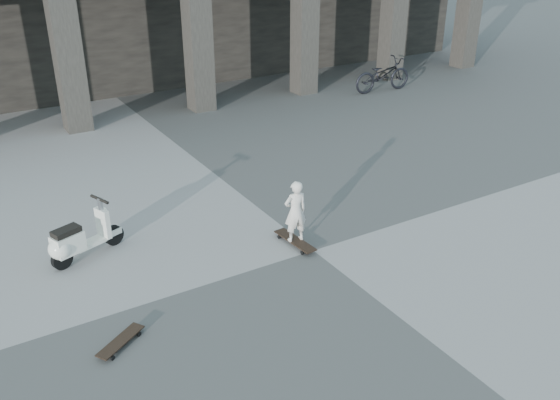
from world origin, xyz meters
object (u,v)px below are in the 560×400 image
longboard (295,241)px  bicycle (383,75)px  skateboard_spare (121,341)px  child (295,211)px  scooter (75,242)px

longboard → bicycle: (7.75, 6.97, 0.46)m
skateboard_spare → child: 3.60m
longboard → child: 0.57m
skateboard_spare → bicycle: bearing=3.3°
longboard → bicycle: bicycle is taller
child → bicycle: (7.75, 6.97, -0.11)m
child → scooter: child is taller
longboard → scooter: (-3.35, 1.37, 0.30)m
child → bicycle: bearing=-131.3°
child → bicycle: size_ratio=0.54×
longboard → skateboard_spare: 3.55m
child → scooter: bearing=-15.5°
scooter → bicycle: size_ratio=0.64×
longboard → skateboard_spare: (-3.39, -1.06, -0.01)m
skateboard_spare → child: (3.39, 1.06, 0.57)m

